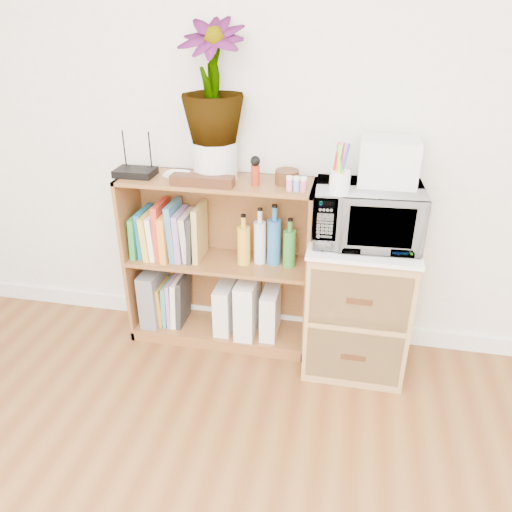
# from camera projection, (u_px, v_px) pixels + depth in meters

# --- Properties ---
(skirting_board) EXTENTS (4.00, 0.02, 0.10)m
(skirting_board) POSITION_uv_depth(u_px,v_px,m) (285.00, 322.00, 2.96)
(skirting_board) COLOR white
(skirting_board) RESTS_ON ground
(bookshelf) EXTENTS (1.00, 0.30, 0.95)m
(bookshelf) POSITION_uv_depth(u_px,v_px,m) (219.00, 264.00, 2.70)
(bookshelf) COLOR brown
(bookshelf) RESTS_ON ground
(wicker_unit) EXTENTS (0.50, 0.45, 0.70)m
(wicker_unit) POSITION_uv_depth(u_px,v_px,m) (357.00, 305.00, 2.56)
(wicker_unit) COLOR #9E7542
(wicker_unit) RESTS_ON ground
(microwave) EXTENTS (0.51, 0.36, 0.27)m
(microwave) POSITION_uv_depth(u_px,v_px,m) (367.00, 215.00, 2.32)
(microwave) COLOR white
(microwave) RESTS_ON wicker_unit
(pen_cup) EXTENTS (0.09, 0.09, 0.10)m
(pen_cup) POSITION_uv_depth(u_px,v_px,m) (340.00, 182.00, 2.17)
(pen_cup) COLOR white
(pen_cup) RESTS_ON microwave
(small_appliance) EXTENTS (0.26, 0.22, 0.21)m
(small_appliance) POSITION_uv_depth(u_px,v_px,m) (388.00, 161.00, 2.27)
(small_appliance) COLOR silver
(small_appliance) RESTS_ON microwave
(router) EXTENTS (0.20, 0.14, 0.04)m
(router) POSITION_uv_depth(u_px,v_px,m) (135.00, 172.00, 2.54)
(router) COLOR black
(router) RESTS_ON bookshelf
(white_bowl) EXTENTS (0.13, 0.13, 0.03)m
(white_bowl) POSITION_uv_depth(u_px,v_px,m) (177.00, 176.00, 2.49)
(white_bowl) COLOR white
(white_bowl) RESTS_ON bookshelf
(plant_pot) EXTENTS (0.22, 0.22, 0.19)m
(plant_pot) POSITION_uv_depth(u_px,v_px,m) (215.00, 160.00, 2.47)
(plant_pot) COLOR silver
(plant_pot) RESTS_ON bookshelf
(potted_plant) EXTENTS (0.31, 0.31, 0.55)m
(potted_plant) POSITION_uv_depth(u_px,v_px,m) (212.00, 82.00, 2.30)
(potted_plant) COLOR #2F7735
(potted_plant) RESTS_ON plant_pot
(trinket_box) EXTENTS (0.31, 0.08, 0.05)m
(trinket_box) POSITION_uv_depth(u_px,v_px,m) (202.00, 181.00, 2.40)
(trinket_box) COLOR #36190E
(trinket_box) RESTS_ON bookshelf
(kokeshi_doll) EXTENTS (0.04, 0.04, 0.10)m
(kokeshi_doll) POSITION_uv_depth(u_px,v_px,m) (255.00, 175.00, 2.40)
(kokeshi_doll) COLOR maroon
(kokeshi_doll) RESTS_ON bookshelf
(wooden_bowl) EXTENTS (0.12, 0.12, 0.07)m
(wooden_bowl) POSITION_uv_depth(u_px,v_px,m) (287.00, 177.00, 2.42)
(wooden_bowl) COLOR #3B2010
(wooden_bowl) RESTS_ON bookshelf
(paint_jars) EXTENTS (0.10, 0.04, 0.05)m
(paint_jars) POSITION_uv_depth(u_px,v_px,m) (296.00, 186.00, 2.33)
(paint_jars) COLOR pink
(paint_jars) RESTS_ON bookshelf
(file_box) EXTENTS (0.10, 0.26, 0.32)m
(file_box) POSITION_uv_depth(u_px,v_px,m) (154.00, 295.00, 2.88)
(file_box) COLOR slate
(file_box) RESTS_ON bookshelf
(magazine_holder_left) EXTENTS (0.09, 0.22, 0.28)m
(magazine_holder_left) POSITION_uv_depth(u_px,v_px,m) (225.00, 307.00, 2.81)
(magazine_holder_left) COLOR silver
(magazine_holder_left) RESTS_ON bookshelf
(magazine_holder_mid) EXTENTS (0.10, 0.26, 0.33)m
(magazine_holder_mid) POSITION_uv_depth(u_px,v_px,m) (248.00, 305.00, 2.78)
(magazine_holder_mid) COLOR white
(magazine_holder_mid) RESTS_ON bookshelf
(magazine_holder_right) EXTENTS (0.09, 0.22, 0.27)m
(magazine_holder_right) POSITION_uv_depth(u_px,v_px,m) (270.00, 312.00, 2.77)
(magazine_holder_right) COLOR silver
(magazine_holder_right) RESTS_ON bookshelf
(cookbooks) EXTENTS (0.38, 0.20, 0.31)m
(cookbooks) POSITION_uv_depth(u_px,v_px,m) (170.00, 233.00, 2.68)
(cookbooks) COLOR #217C37
(cookbooks) RESTS_ON bookshelf
(liquor_bottles) EXTENTS (0.31, 0.07, 0.32)m
(liquor_bottles) POSITION_uv_depth(u_px,v_px,m) (266.00, 240.00, 2.58)
(liquor_bottles) COLOR gold
(liquor_bottles) RESTS_ON bookshelf
(lower_books) EXTENTS (0.16, 0.19, 0.30)m
(lower_books) POSITION_uv_depth(u_px,v_px,m) (175.00, 301.00, 2.87)
(lower_books) COLOR #BE8521
(lower_books) RESTS_ON bookshelf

